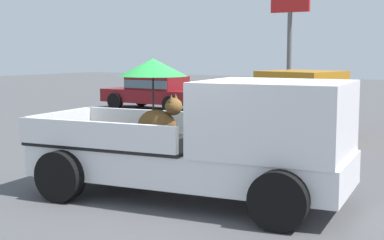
# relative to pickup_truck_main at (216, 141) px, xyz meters

# --- Properties ---
(ground_plane) EXTENTS (80.00, 80.00, 0.00)m
(ground_plane) POSITION_rel_pickup_truck_main_xyz_m (-0.46, -0.07, -0.96)
(ground_plane) COLOR #4C4C4F
(pickup_truck_main) EXTENTS (5.28, 2.89, 2.22)m
(pickup_truck_main) POSITION_rel_pickup_truck_main_xyz_m (0.00, 0.00, 0.00)
(pickup_truck_main) COLOR black
(pickup_truck_main) RESTS_ON ground
(pickup_truck_far) EXTENTS (5.05, 2.84, 1.80)m
(pickup_truck_far) POSITION_rel_pickup_truck_main_xyz_m (-2.57, 7.25, -0.08)
(pickup_truck_far) COLOR black
(pickup_truck_far) RESTS_ON ground
(parked_sedan_near) EXTENTS (4.35, 2.07, 1.33)m
(parked_sedan_near) POSITION_rel_pickup_truck_main_xyz_m (-9.39, 10.77, -0.22)
(parked_sedan_near) COLOR black
(parked_sedan_near) RESTS_ON ground
(motel_sign) EXTENTS (1.40, 0.16, 4.55)m
(motel_sign) POSITION_rel_pickup_truck_main_xyz_m (-3.64, 10.80, 2.27)
(motel_sign) COLOR #59595B
(motel_sign) RESTS_ON ground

